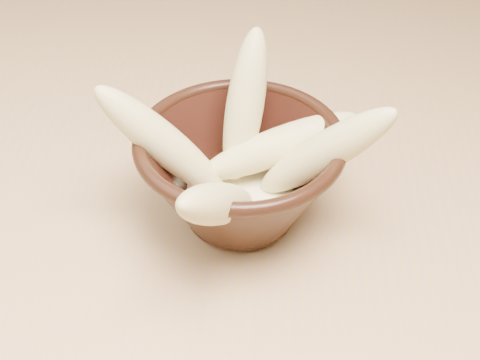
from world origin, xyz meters
TOP-DOWN VIEW (x-y plane):
  - table at (0.00, 0.00)m, footprint 1.20×0.80m
  - bowl at (0.11, -0.07)m, footprint 0.18×0.18m
  - milk_puddle at (0.11, -0.07)m, footprint 0.10×0.10m
  - banana_upright at (0.11, -0.03)m, footprint 0.06×0.09m
  - banana_left at (0.04, -0.08)m, footprint 0.12×0.03m
  - banana_right at (0.17, -0.08)m, footprint 0.13×0.06m
  - banana_across at (0.14, -0.05)m, footprint 0.15×0.08m
  - banana_front at (0.09, -0.14)m, footprint 0.07×0.14m

SIDE VIEW (x-z plane):
  - table at x=0.00m, z-range 0.30..1.05m
  - milk_puddle at x=0.11m, z-range 0.77..0.79m
  - bowl at x=0.11m, z-range 0.76..0.85m
  - banana_across at x=0.14m, z-range 0.79..0.85m
  - banana_front at x=0.09m, z-range 0.77..0.89m
  - banana_right at x=0.17m, z-range 0.77..0.90m
  - banana_left at x=0.04m, z-range 0.77..0.90m
  - banana_upright at x=0.11m, z-range 0.78..0.91m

